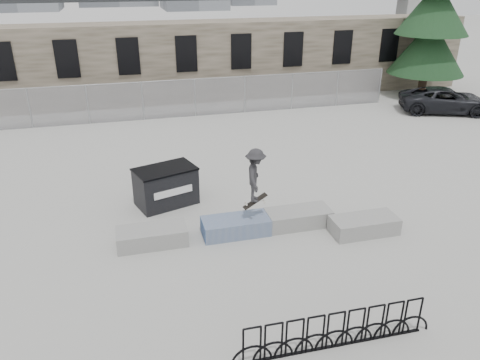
# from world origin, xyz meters

# --- Properties ---
(ground) EXTENTS (120.00, 120.00, 0.00)m
(ground) POSITION_xyz_m (0.00, 0.00, 0.00)
(ground) COLOR #A9AAA5
(ground) RESTS_ON ground
(stone_wall) EXTENTS (36.00, 2.58, 4.50)m
(stone_wall) POSITION_xyz_m (0.00, 16.24, 2.26)
(stone_wall) COLOR brown
(stone_wall) RESTS_ON ground
(chainlink_fence) EXTENTS (22.06, 0.06, 2.02)m
(chainlink_fence) POSITION_xyz_m (-0.00, 12.50, 1.04)
(chainlink_fence) COLOR gray
(chainlink_fence) RESTS_ON ground
(planter_far_left) EXTENTS (2.00, 0.90, 0.51)m
(planter_far_left) POSITION_xyz_m (-3.39, 0.04, 0.28)
(planter_far_left) COLOR gray
(planter_far_left) RESTS_ON ground
(planter_center_left) EXTENTS (2.00, 0.90, 0.51)m
(planter_center_left) POSITION_xyz_m (-0.92, -0.01, 0.28)
(planter_center_left) COLOR #2B4982
(planter_center_left) RESTS_ON ground
(planter_center_right) EXTENTS (2.00, 0.90, 0.51)m
(planter_center_right) POSITION_xyz_m (1.09, 0.02, 0.28)
(planter_center_right) COLOR gray
(planter_center_right) RESTS_ON ground
(planter_offset) EXTENTS (2.00, 0.90, 0.51)m
(planter_offset) POSITION_xyz_m (2.84, -0.93, 0.28)
(planter_offset) COLOR gray
(planter_offset) RESTS_ON ground
(dumpster) EXTENTS (2.24, 1.75, 1.30)m
(dumpster) POSITION_xyz_m (-2.69, 2.49, 0.66)
(dumpster) COLOR black
(dumpster) RESTS_ON ground
(bike_rack) EXTENTS (4.49, 0.11, 0.90)m
(bike_rack) POSITION_xyz_m (-0.04, -5.03, 0.44)
(bike_rack) COLOR black
(bike_rack) RESTS_ON ground
(spruce_tree) EXTENTS (4.52, 4.52, 11.50)m
(spruce_tree) POSITION_xyz_m (14.43, 13.30, 4.78)
(spruce_tree) COLOR #38281E
(spruce_tree) RESTS_ON ground
(suv) EXTENTS (5.36, 3.86, 1.36)m
(suv) POSITION_xyz_m (13.48, 9.74, 0.68)
(suv) COLOR black
(suv) RESTS_ON ground
(skateboarder) EXTENTS (0.87, 1.17, 1.82)m
(skateboarder) POSITION_xyz_m (-0.33, -0.03, 1.86)
(skateboarder) COLOR #2B2A2D
(skateboarder) RESTS_ON ground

